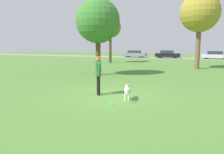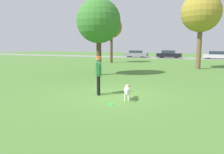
{
  "view_description": "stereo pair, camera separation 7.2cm",
  "coord_description": "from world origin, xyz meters",
  "px_view_note": "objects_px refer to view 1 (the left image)",
  "views": [
    {
      "loc": [
        4.02,
        -8.94,
        2.25
      ],
      "look_at": [
        0.23,
        -0.34,
        0.9
      ],
      "focal_mm": 35.0,
      "sensor_mm": 36.0,
      "label": 1
    },
    {
      "loc": [
        4.09,
        -8.91,
        2.25
      ],
      "look_at": [
        0.23,
        -0.34,
        0.9
      ],
      "focal_mm": 35.0,
      "sensor_mm": 36.0,
      "label": 2
    }
  ],
  "objects_px": {
    "dog": "(127,90)",
    "parked_car_black": "(168,54)",
    "frisbee": "(111,104)",
    "tree_mid_center": "(200,13)",
    "tree_near_left": "(98,21)",
    "person": "(98,72)",
    "parked_car_grey": "(135,54)",
    "parked_car_silver": "(216,55)",
    "tree_far_left": "(110,27)"
  },
  "relations": [
    {
      "from": "dog",
      "to": "parked_car_black",
      "type": "height_order",
      "value": "parked_car_black"
    },
    {
      "from": "frisbee",
      "to": "parked_car_black",
      "type": "relative_size",
      "value": 0.05
    },
    {
      "from": "dog",
      "to": "tree_mid_center",
      "type": "bearing_deg",
      "value": -26.84
    },
    {
      "from": "parked_car_black",
      "to": "frisbee",
      "type": "bearing_deg",
      "value": -85.6
    },
    {
      "from": "frisbee",
      "to": "tree_near_left",
      "type": "bearing_deg",
      "value": 120.57
    },
    {
      "from": "frisbee",
      "to": "tree_near_left",
      "type": "height_order",
      "value": "tree_near_left"
    },
    {
      "from": "person",
      "to": "parked_car_black",
      "type": "height_order",
      "value": "person"
    },
    {
      "from": "dog",
      "to": "frisbee",
      "type": "bearing_deg",
      "value": 143.7
    },
    {
      "from": "person",
      "to": "dog",
      "type": "height_order",
      "value": "person"
    },
    {
      "from": "parked_car_grey",
      "to": "parked_car_silver",
      "type": "relative_size",
      "value": 0.97
    },
    {
      "from": "tree_far_left",
      "to": "tree_mid_center",
      "type": "relative_size",
      "value": 0.84
    },
    {
      "from": "tree_near_left",
      "to": "parked_car_silver",
      "type": "height_order",
      "value": "tree_near_left"
    },
    {
      "from": "dog",
      "to": "parked_car_silver",
      "type": "xyz_separation_m",
      "value": [
        4.17,
        32.83,
        0.25
      ]
    },
    {
      "from": "tree_far_left",
      "to": "parked_car_black",
      "type": "distance_m",
      "value": 15.78
    },
    {
      "from": "tree_mid_center",
      "to": "dog",
      "type": "bearing_deg",
      "value": -98.23
    },
    {
      "from": "frisbee",
      "to": "parked_car_black",
      "type": "bearing_deg",
      "value": 96.03
    },
    {
      "from": "frisbee",
      "to": "tree_far_left",
      "type": "distance_m",
      "value": 21.6
    },
    {
      "from": "tree_mid_center",
      "to": "tree_near_left",
      "type": "xyz_separation_m",
      "value": [
        -6.78,
        -7.83,
        -1.26
      ]
    },
    {
      "from": "frisbee",
      "to": "tree_far_left",
      "type": "xyz_separation_m",
      "value": [
        -8.69,
        19.24,
        4.61
      ]
    },
    {
      "from": "tree_mid_center",
      "to": "person",
      "type": "bearing_deg",
      "value": -104.43
    },
    {
      "from": "parked_car_grey",
      "to": "parked_car_black",
      "type": "xyz_separation_m",
      "value": [
        6.3,
        0.08,
        0.03
      ]
    },
    {
      "from": "dog",
      "to": "tree_far_left",
      "type": "relative_size",
      "value": 0.17
    },
    {
      "from": "parked_car_black",
      "to": "parked_car_silver",
      "type": "xyz_separation_m",
      "value": [
        8.03,
        0.17,
        -0.03
      ]
    },
    {
      "from": "tree_near_left",
      "to": "parked_car_grey",
      "type": "relative_size",
      "value": 1.3
    },
    {
      "from": "person",
      "to": "parked_car_silver",
      "type": "xyz_separation_m",
      "value": [
        5.7,
        32.49,
        -0.4
      ]
    },
    {
      "from": "frisbee",
      "to": "tree_near_left",
      "type": "distance_m",
      "value": 9.56
    },
    {
      "from": "tree_far_left",
      "to": "tree_mid_center",
      "type": "bearing_deg",
      "value": -19.68
    },
    {
      "from": "parked_car_silver",
      "to": "person",
      "type": "bearing_deg",
      "value": -98.98
    },
    {
      "from": "frisbee",
      "to": "tree_near_left",
      "type": "xyz_separation_m",
      "value": [
        -4.4,
        7.45,
        4.06
      ]
    },
    {
      "from": "frisbee",
      "to": "tree_far_left",
      "type": "bearing_deg",
      "value": 114.3
    },
    {
      "from": "frisbee",
      "to": "tree_far_left",
      "type": "relative_size",
      "value": 0.04
    },
    {
      "from": "tree_near_left",
      "to": "parked_car_silver",
      "type": "bearing_deg",
      "value": 71.38
    },
    {
      "from": "person",
      "to": "parked_car_silver",
      "type": "height_order",
      "value": "person"
    },
    {
      "from": "tree_mid_center",
      "to": "parked_car_black",
      "type": "distance_m",
      "value": 19.83
    },
    {
      "from": "frisbee",
      "to": "parked_car_black",
      "type": "distance_m",
      "value": 33.82
    },
    {
      "from": "parked_car_grey",
      "to": "parked_car_silver",
      "type": "bearing_deg",
      "value": 0.27
    },
    {
      "from": "person",
      "to": "frisbee",
      "type": "xyz_separation_m",
      "value": [
        1.22,
        -1.31,
        -1.05
      ]
    },
    {
      "from": "person",
      "to": "tree_mid_center",
      "type": "height_order",
      "value": "tree_mid_center"
    },
    {
      "from": "dog",
      "to": "tree_mid_center",
      "type": "xyz_separation_m",
      "value": [
        2.07,
        14.31,
        4.92
      ]
    },
    {
      "from": "dog",
      "to": "parked_car_grey",
      "type": "bearing_deg",
      "value": -1.3
    },
    {
      "from": "dog",
      "to": "parked_car_silver",
      "type": "height_order",
      "value": "parked_car_silver"
    },
    {
      "from": "tree_far_left",
      "to": "parked_car_black",
      "type": "bearing_deg",
      "value": 70.36
    },
    {
      "from": "tree_near_left",
      "to": "parked_car_grey",
      "type": "xyz_separation_m",
      "value": [
        -5.44,
        26.09,
        -3.41
      ]
    },
    {
      "from": "dog",
      "to": "tree_mid_center",
      "type": "distance_m",
      "value": 15.27
    },
    {
      "from": "tree_near_left",
      "to": "parked_car_grey",
      "type": "distance_m",
      "value": 26.87
    },
    {
      "from": "tree_mid_center",
      "to": "frisbee",
      "type": "bearing_deg",
      "value": -98.85
    },
    {
      "from": "frisbee",
      "to": "dog",
      "type": "bearing_deg",
      "value": 72.31
    },
    {
      "from": "tree_far_left",
      "to": "parked_car_silver",
      "type": "xyz_separation_m",
      "value": [
        13.16,
        14.56,
        -3.96
      ]
    },
    {
      "from": "tree_far_left",
      "to": "parked_car_grey",
      "type": "relative_size",
      "value": 1.37
    },
    {
      "from": "tree_mid_center",
      "to": "parked_car_grey",
      "type": "bearing_deg",
      "value": 123.79
    }
  ]
}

